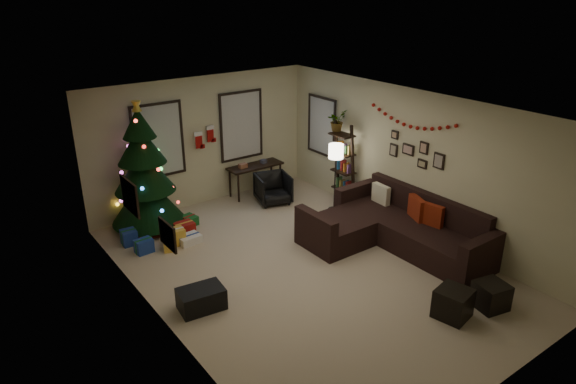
# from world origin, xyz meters

# --- Properties ---
(floor) EXTENTS (7.00, 7.00, 0.00)m
(floor) POSITION_xyz_m (0.00, 0.00, 0.00)
(floor) COLOR tan
(floor) RESTS_ON ground
(ceiling) EXTENTS (7.00, 7.00, 0.00)m
(ceiling) POSITION_xyz_m (0.00, 0.00, 2.70)
(ceiling) COLOR white
(ceiling) RESTS_ON floor
(wall_back) EXTENTS (5.00, 0.00, 5.00)m
(wall_back) POSITION_xyz_m (0.00, 3.50, 1.35)
(wall_back) COLOR beige
(wall_back) RESTS_ON floor
(wall_front) EXTENTS (5.00, 0.00, 5.00)m
(wall_front) POSITION_xyz_m (0.00, -3.50, 1.35)
(wall_front) COLOR beige
(wall_front) RESTS_ON floor
(wall_left) EXTENTS (0.00, 7.00, 7.00)m
(wall_left) POSITION_xyz_m (-2.50, 0.00, 1.35)
(wall_left) COLOR beige
(wall_left) RESTS_ON floor
(wall_right) EXTENTS (0.00, 7.00, 7.00)m
(wall_right) POSITION_xyz_m (2.50, 0.00, 1.35)
(wall_right) COLOR beige
(wall_right) RESTS_ON floor
(window_back_left) EXTENTS (1.05, 0.06, 1.50)m
(window_back_left) POSITION_xyz_m (-0.95, 3.47, 1.55)
(window_back_left) COLOR #728CB2
(window_back_left) RESTS_ON wall_back
(window_back_right) EXTENTS (1.05, 0.06, 1.50)m
(window_back_right) POSITION_xyz_m (0.95, 3.47, 1.55)
(window_back_right) COLOR #728CB2
(window_back_right) RESTS_ON wall_back
(window_right_wall) EXTENTS (0.06, 0.90, 1.30)m
(window_right_wall) POSITION_xyz_m (2.47, 2.55, 1.50)
(window_right_wall) COLOR #728CB2
(window_right_wall) RESTS_ON wall_right
(christmas_tree) EXTENTS (1.38, 1.38, 2.57)m
(christmas_tree) POSITION_xyz_m (-1.47, 3.03, 1.06)
(christmas_tree) COLOR black
(christmas_tree) RESTS_ON floor
(presents) EXTENTS (1.50, 1.01, 0.30)m
(presents) POSITION_xyz_m (-1.41, 2.23, 0.12)
(presents) COLOR navy
(presents) RESTS_ON floor
(sofa) EXTENTS (2.12, 3.06, 0.92)m
(sofa) POSITION_xyz_m (1.80, -0.30, 0.30)
(sofa) COLOR black
(sofa) RESTS_ON floor
(pillow_red_a) EXTENTS (0.18, 0.44, 0.43)m
(pillow_red_a) POSITION_xyz_m (2.21, -0.78, 0.64)
(pillow_red_a) COLOR maroon
(pillow_red_a) RESTS_ON sofa
(pillow_red_b) EXTENTS (0.29, 0.47, 0.46)m
(pillow_red_b) POSITION_xyz_m (2.21, -0.44, 0.64)
(pillow_red_b) COLOR maroon
(pillow_red_b) RESTS_ON sofa
(pillow_cream) EXTENTS (0.14, 0.41, 0.40)m
(pillow_cream) POSITION_xyz_m (2.21, 0.44, 0.63)
(pillow_cream) COLOR beige
(pillow_cream) RESTS_ON sofa
(ottoman_near) EXTENTS (0.54, 0.54, 0.43)m
(ottoman_near) POSITION_xyz_m (0.87, -2.31, 0.22)
(ottoman_near) COLOR black
(ottoman_near) RESTS_ON floor
(ottoman_far) EXTENTS (0.50, 0.50, 0.40)m
(ottoman_far) POSITION_xyz_m (1.50, -2.50, 0.20)
(ottoman_far) COLOR black
(ottoman_far) RESTS_ON floor
(desk) EXTENTS (1.26, 0.45, 0.68)m
(desk) POSITION_xyz_m (1.13, 3.22, 0.60)
(desk) COLOR black
(desk) RESTS_ON floor
(desk_chair) EXTENTS (0.76, 0.73, 0.65)m
(desk_chair) POSITION_xyz_m (1.16, 2.57, 0.32)
(desk_chair) COLOR black
(desk_chair) RESTS_ON floor
(bookshelf) EXTENTS (0.30, 0.53, 1.81)m
(bookshelf) POSITION_xyz_m (2.30, 1.61, 0.88)
(bookshelf) COLOR black
(bookshelf) RESTS_ON floor
(potted_plant) EXTENTS (0.61, 0.56, 0.56)m
(potted_plant) POSITION_xyz_m (2.30, 1.89, 1.85)
(potted_plant) COLOR #4C4C4C
(potted_plant) RESTS_ON bookshelf
(floor_lamp) EXTENTS (0.30, 0.30, 1.43)m
(floor_lamp) POSITION_xyz_m (1.95, 1.49, 1.19)
(floor_lamp) COLOR black
(floor_lamp) RESTS_ON floor
(art_map) EXTENTS (0.04, 0.60, 0.50)m
(art_map) POSITION_xyz_m (-2.48, 0.90, 1.62)
(art_map) COLOR black
(art_map) RESTS_ON wall_left
(art_abstract) EXTENTS (0.04, 0.45, 0.35)m
(art_abstract) POSITION_xyz_m (-2.48, -0.36, 1.52)
(art_abstract) COLOR black
(art_abstract) RESTS_ON wall_left
(gallery) EXTENTS (0.03, 1.25, 0.54)m
(gallery) POSITION_xyz_m (2.48, -0.07, 1.57)
(gallery) COLOR black
(gallery) RESTS_ON wall_right
(garland) EXTENTS (0.08, 1.90, 0.30)m
(garland) POSITION_xyz_m (2.45, 0.07, 2.14)
(garland) COLOR #A5140C
(garland) RESTS_ON wall_right
(stocking_left) EXTENTS (0.20, 0.05, 0.36)m
(stocking_left) POSITION_xyz_m (-0.14, 3.32, 1.46)
(stocking_left) COLOR #990F0C
(stocking_left) RESTS_ON wall_back
(stocking_right) EXTENTS (0.20, 0.05, 0.36)m
(stocking_right) POSITION_xyz_m (0.19, 3.44, 1.51)
(stocking_right) COLOR #990F0C
(stocking_right) RESTS_ON wall_back
(storage_bin) EXTENTS (0.70, 0.51, 0.33)m
(storage_bin) POSITION_xyz_m (-1.92, -0.01, 0.16)
(storage_bin) COLOR black
(storage_bin) RESTS_ON floor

